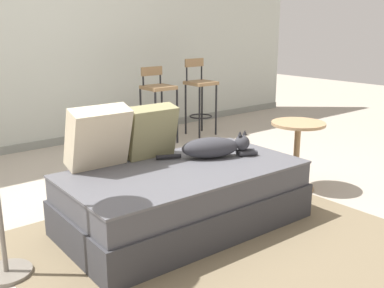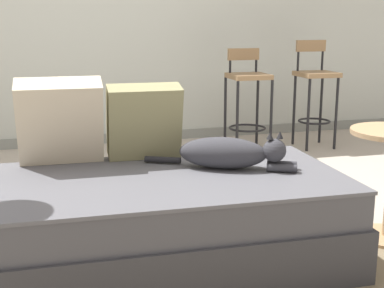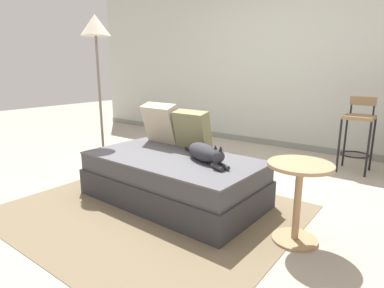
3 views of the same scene
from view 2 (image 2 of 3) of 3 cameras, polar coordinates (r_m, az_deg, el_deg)
The scene contains 8 objects.
ground_plane at distance 2.93m, azimuth -4.47°, elevation -9.24°, with size 16.00×16.00×0.00m, color #A89E8E.
wall_baseboard_trim at distance 5.00m, azimuth -9.46°, elevation 0.57°, with size 8.00×0.02×0.09m, color gray.
couch at distance 2.49m, azimuth -2.72°, elevation -8.06°, with size 1.66×0.93×0.42m.
throw_pillow_corner at distance 2.66m, azimuth -13.88°, elevation 2.40°, with size 0.41×0.27×0.43m.
throw_pillow_middle at distance 2.70m, azimuth -5.12°, elevation 2.40°, with size 0.37×0.21×0.38m.
cat at distance 2.54m, azimuth 4.00°, elevation -0.96°, with size 0.68×0.40×0.19m.
bar_stool_near_window at distance 4.59m, azimuth 5.94°, elevation 5.53°, with size 0.33×0.33×0.88m.
bar_stool_by_doorway at distance 4.86m, azimuth 13.00°, elevation 6.00°, with size 0.32×0.32×0.94m.
Camera 2 is at (-0.52, -2.67, 1.11)m, focal length 50.00 mm.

